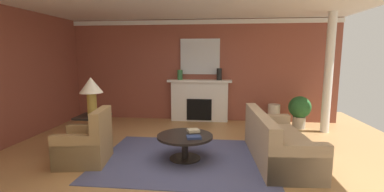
# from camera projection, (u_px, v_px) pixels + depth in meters

# --- Properties ---
(ground_plane) EXTENTS (9.36, 9.36, 0.00)m
(ground_plane) POSITION_uv_depth(u_px,v_px,m) (180.00, 159.00, 4.89)
(ground_plane) COLOR tan
(wall_fireplace) EXTENTS (7.80, 0.12, 2.86)m
(wall_fireplace) POSITION_uv_depth(u_px,v_px,m) (197.00, 71.00, 7.79)
(wall_fireplace) COLOR brown
(wall_fireplace) RESTS_ON ground_plane
(wall_window) EXTENTS (0.12, 6.82, 2.86)m
(wall_window) POSITION_uv_depth(u_px,v_px,m) (0.00, 77.00, 5.37)
(wall_window) COLOR brown
(wall_window) RESTS_ON ground_plane
(crown_moulding) EXTENTS (7.80, 0.08, 0.12)m
(crown_moulding) POSITION_uv_depth(u_px,v_px,m) (197.00, 22.00, 7.51)
(crown_moulding) COLOR white
(area_rug) EXTENTS (3.06, 2.38, 0.01)m
(area_rug) POSITION_uv_depth(u_px,v_px,m) (185.00, 159.00, 4.90)
(area_rug) COLOR #4C517A
(area_rug) RESTS_ON ground_plane
(fireplace) EXTENTS (1.80, 0.35, 1.18)m
(fireplace) POSITION_uv_depth(u_px,v_px,m) (200.00, 102.00, 7.70)
(fireplace) COLOR white
(fireplace) RESTS_ON ground_plane
(mantel_mirror) EXTENTS (1.11, 0.04, 0.99)m
(mantel_mirror) POSITION_uv_depth(u_px,v_px,m) (200.00, 57.00, 7.63)
(mantel_mirror) COLOR silver
(sofa) EXTENTS (1.04, 2.16, 0.85)m
(sofa) POSITION_uv_depth(u_px,v_px,m) (277.00, 144.00, 4.83)
(sofa) COLOR tan
(sofa) RESTS_ON ground_plane
(armchair_near_window) EXTENTS (0.91, 0.91, 0.95)m
(armchair_near_window) POSITION_uv_depth(u_px,v_px,m) (86.00, 146.00, 4.70)
(armchair_near_window) COLOR #9E7A4C
(armchair_near_window) RESTS_ON ground_plane
(coffee_table) EXTENTS (1.00, 1.00, 0.45)m
(coffee_table) POSITION_uv_depth(u_px,v_px,m) (185.00, 141.00, 4.85)
(coffee_table) COLOR black
(coffee_table) RESTS_ON ground_plane
(side_table) EXTENTS (0.56, 0.56, 0.70)m
(side_table) POSITION_uv_depth(u_px,v_px,m) (93.00, 130.00, 5.32)
(side_table) COLOR black
(side_table) RESTS_ON ground_plane
(table_lamp) EXTENTS (0.44, 0.44, 0.75)m
(table_lamp) POSITION_uv_depth(u_px,v_px,m) (91.00, 89.00, 5.20)
(table_lamp) COLOR #B28E38
(table_lamp) RESTS_ON side_table
(vase_mantel_right) EXTENTS (0.15, 0.15, 0.33)m
(vase_mantel_right) POSITION_uv_depth(u_px,v_px,m) (219.00, 74.00, 7.47)
(vase_mantel_right) COLOR black
(vase_mantel_right) RESTS_ON fireplace
(vase_mantel_left) EXTENTS (0.15, 0.15, 0.28)m
(vase_mantel_left) POSITION_uv_depth(u_px,v_px,m) (180.00, 75.00, 7.60)
(vase_mantel_left) COLOR #33703D
(vase_mantel_left) RESTS_ON fireplace
(vase_tall_corner) EXTENTS (0.31, 0.31, 0.57)m
(vase_tall_corner) POSITION_uv_depth(u_px,v_px,m) (274.00, 115.00, 7.22)
(vase_tall_corner) COLOR beige
(vase_tall_corner) RESTS_ON ground_plane
(book_red_cover) EXTENTS (0.28, 0.24, 0.04)m
(book_red_cover) POSITION_uv_depth(u_px,v_px,m) (194.00, 137.00, 4.65)
(book_red_cover) COLOR navy
(book_red_cover) RESTS_ON coffee_table
(book_art_folio) EXTENTS (0.26, 0.26, 0.05)m
(book_art_folio) POSITION_uv_depth(u_px,v_px,m) (193.00, 131.00, 4.90)
(book_art_folio) COLOR tan
(book_art_folio) RESTS_ON coffee_table
(potted_plant) EXTENTS (0.56, 0.56, 0.83)m
(potted_plant) POSITION_uv_depth(u_px,v_px,m) (300.00, 109.00, 6.92)
(potted_plant) COLOR #BCB29E
(potted_plant) RESTS_ON ground_plane
(column_white) EXTENTS (0.20, 0.20, 2.86)m
(column_white) POSITION_uv_depth(u_px,v_px,m) (329.00, 74.00, 6.43)
(column_white) COLOR white
(column_white) RESTS_ON ground_plane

